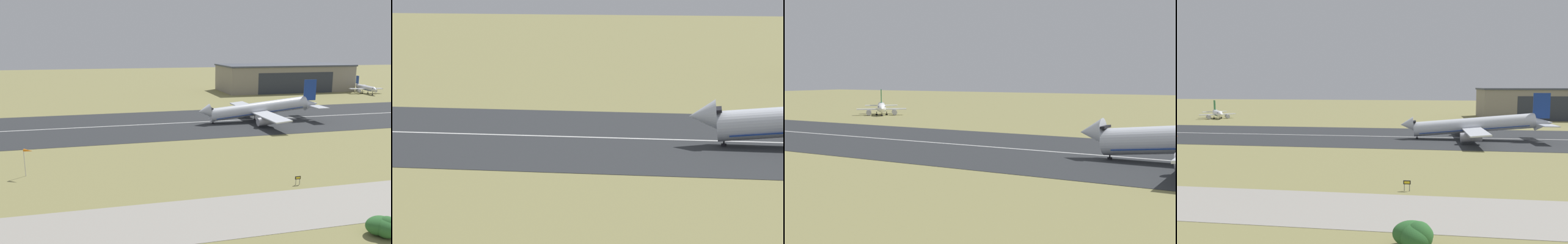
{
  "view_description": "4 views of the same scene",
  "coord_description": "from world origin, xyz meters",
  "views": [
    {
      "loc": [
        -15.89,
        -35.94,
        28.27
      ],
      "look_at": [
        9.24,
        67.51,
        6.47
      ],
      "focal_mm": 35.0,
      "sensor_mm": 36.0,
      "label": 1
    },
    {
      "loc": [
        21.77,
        -47.34,
        28.53
      ],
      "look_at": [
        4.85,
        67.31,
        8.01
      ],
      "focal_mm": 85.0,
      "sensor_mm": 36.0,
      "label": 2
    },
    {
      "loc": [
        50.68,
        1.23,
        14.68
      ],
      "look_at": [
        8.57,
        72.17,
        7.64
      ],
      "focal_mm": 50.0,
      "sensor_mm": 36.0,
      "label": 3
    },
    {
      "loc": [
        24.83,
        -30.85,
        17.42
      ],
      "look_at": [
        9.97,
        75.04,
        7.17
      ],
      "focal_mm": 35.0,
      "sensor_mm": 36.0,
      "label": 4
    }
  ],
  "objects": [
    {
      "name": "ground_plane",
      "position": [
        0.0,
        48.87,
        0.0
      ],
      "size": [
        756.2,
        756.2,
        0.0
      ],
      "primitive_type": "plane",
      "color": "olive"
    },
    {
      "name": "runway_strip",
      "position": [
        0.0,
        97.75,
        0.03
      ],
      "size": [
        516.2,
        50.89,
        0.06
      ],
      "primitive_type": "cube",
      "color": "#2B2D30",
      "rests_on": "ground_plane"
    },
    {
      "name": "runway_centreline",
      "position": [
        0.0,
        97.75,
        0.07
      ],
      "size": [
        464.58,
        0.7,
        0.01
      ],
      "primitive_type": "cube",
      "color": "silver",
      "rests_on": "runway_strip"
    },
    {
      "name": "airplane_parked_centre",
      "position": [
        -84.24,
        156.47,
        2.71
      ],
      "size": [
        18.19,
        18.15,
        9.51
      ],
      "color": "white",
      "rests_on": "ground_plane"
    }
  ]
}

